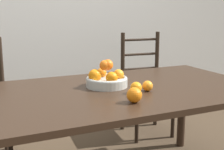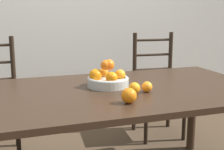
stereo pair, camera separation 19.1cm
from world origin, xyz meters
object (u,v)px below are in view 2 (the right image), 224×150
at_px(fruit_bowl, 108,79).
at_px(chair_right, 157,87).
at_px(orange_loose_0, 129,96).
at_px(orange_loose_2, 147,87).
at_px(orange_loose_1, 134,88).

height_order(fruit_bowl, chair_right, chair_right).
height_order(orange_loose_0, orange_loose_2, orange_loose_0).
bearing_deg(orange_loose_0, chair_right, 56.62).
relative_size(fruit_bowl, chair_right, 0.27).
xyz_separation_m(fruit_bowl, chair_right, (0.76, 0.78, -0.30)).
bearing_deg(orange_loose_1, orange_loose_0, -121.83).
distance_m(fruit_bowl, orange_loose_1, 0.25).
distance_m(fruit_bowl, orange_loose_2, 0.28).
height_order(orange_loose_0, chair_right, chair_right).
bearing_deg(chair_right, orange_loose_0, -118.48).
relative_size(orange_loose_1, orange_loose_2, 1.07).
bearing_deg(orange_loose_2, fruit_bowl, 130.94).
xyz_separation_m(fruit_bowl, orange_loose_0, (-0.01, -0.39, -0.01)).
height_order(orange_loose_1, orange_loose_2, orange_loose_1).
relative_size(fruit_bowl, orange_loose_2, 4.12).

